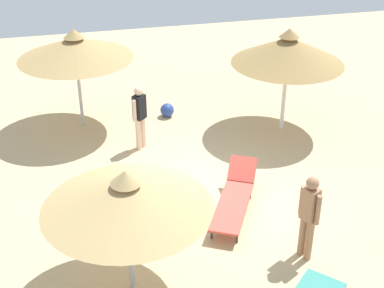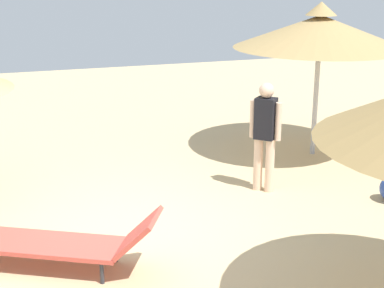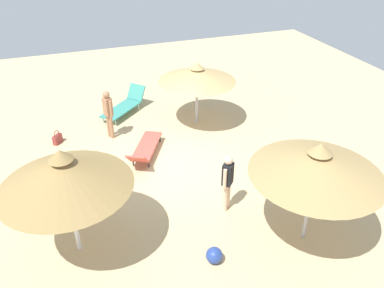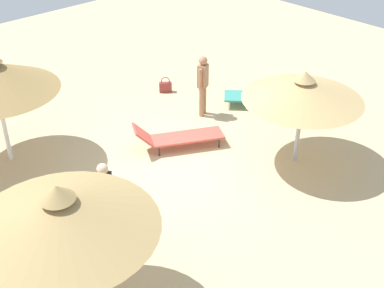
{
  "view_description": "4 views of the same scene",
  "coord_description": "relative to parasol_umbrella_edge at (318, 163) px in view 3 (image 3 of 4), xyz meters",
  "views": [
    {
      "loc": [
        -9.18,
        2.46,
        6.55
      ],
      "look_at": [
        0.29,
        0.12,
        1.14
      ],
      "focal_mm": 51.36,
      "sensor_mm": 36.0,
      "label": 1
    },
    {
      "loc": [
        -1.13,
        -6.39,
        3.19
      ],
      "look_at": [
        0.99,
        -0.13,
        1.14
      ],
      "focal_mm": 54.87,
      "sensor_mm": 36.0,
      "label": 2
    },
    {
      "loc": [
        9.31,
        -2.51,
        6.62
      ],
      "look_at": [
        0.99,
        0.44,
        1.2
      ],
      "focal_mm": 35.97,
      "sensor_mm": 36.0,
      "label": 3
    },
    {
      "loc": [
        6.61,
        7.65,
        6.85
      ],
      "look_at": [
        0.15,
        0.79,
        1.02
      ],
      "focal_mm": 49.56,
      "sensor_mm": 36.0,
      "label": 4
    }
  ],
  "objects": [
    {
      "name": "lounge_chair_far_right",
      "position": [
        -4.58,
        -2.69,
        -1.8
      ],
      "size": [
        2.18,
        1.54,
        0.7
      ],
      "color": "#CC4C3F",
      "rests_on": "ground"
    },
    {
      "name": "person_standing_center",
      "position": [
        -1.56,
        -1.29,
        -1.21
      ],
      "size": [
        0.36,
        0.36,
        1.6
      ],
      "color": "beige",
      "rests_on": "ground"
    },
    {
      "name": "parasol_umbrella_near_left",
      "position": [
        -1.4,
        -4.99,
        0.0
      ],
      "size": [
        2.76,
        2.76,
        2.66
      ],
      "color": "white",
      "rests_on": "ground"
    },
    {
      "name": "lounge_chair_near_right",
      "position": [
        -7.84,
        -2.66,
        -1.78
      ],
      "size": [
        1.92,
        1.98,
        0.82
      ],
      "color": "teal",
      "rests_on": "ground"
    },
    {
      "name": "beach_ball",
      "position": [
        -0.02,
        -2.25,
        -1.93
      ],
      "size": [
        0.37,
        0.37,
        0.37
      ],
      "primitive_type": "sphere",
      "color": "navy",
      "rests_on": "ground"
    },
    {
      "name": "person_standing_far_left",
      "position": [
        -6.21,
        -3.48,
        -1.16
      ],
      "size": [
        0.42,
        0.31,
        1.67
      ],
      "color": "#A57554",
      "rests_on": "ground"
    },
    {
      "name": "parasol_umbrella_edge",
      "position": [
        0.0,
        0.0,
        0.0
      ],
      "size": [
        2.86,
        2.86,
        2.59
      ],
      "color": "#B2B2B7",
      "rests_on": "ground"
    },
    {
      "name": "handbag",
      "position": [
        -6.39,
        -5.21,
        -1.95
      ],
      "size": [
        0.37,
        0.33,
        0.47
      ],
      "color": "maroon",
      "rests_on": "ground"
    },
    {
      "name": "parasol_umbrella_front",
      "position": [
        -6.22,
        -0.38,
        -0.29
      ],
      "size": [
        2.67,
        2.67,
        2.26
      ],
      "color": "#B2B2B7",
      "rests_on": "ground"
    },
    {
      "name": "ground",
      "position": [
        -3.98,
        -2.15,
        -2.16
      ],
      "size": [
        24.0,
        24.0,
        0.1
      ],
      "primitive_type": "cube",
      "color": "tan"
    }
  ]
}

